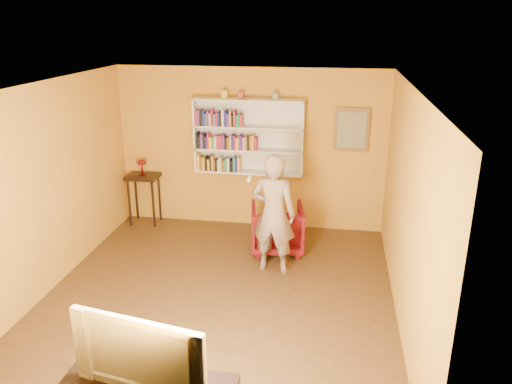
% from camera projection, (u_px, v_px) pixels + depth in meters
% --- Properties ---
extents(room_shell, '(5.30, 5.80, 2.88)m').
position_uv_depth(room_shell, '(216.00, 226.00, 6.15)').
color(room_shell, '#3E2A14').
rests_on(room_shell, ground).
extents(bookshelf, '(1.80, 0.29, 1.23)m').
position_uv_depth(bookshelf, '(249.00, 136.00, 8.20)').
color(bookshelf, silver).
rests_on(bookshelf, room_shell).
extents(books_row_lower, '(0.73, 0.19, 0.27)m').
position_uv_depth(books_row_lower, '(218.00, 164.00, 8.33)').
color(books_row_lower, gold).
rests_on(books_row_lower, bookshelf).
extents(books_row_middle, '(1.01, 0.19, 0.26)m').
position_uv_depth(books_row_middle, '(227.00, 142.00, 8.18)').
color(books_row_middle, black).
rests_on(books_row_middle, bookshelf).
extents(books_row_upper, '(0.77, 0.19, 0.27)m').
position_uv_depth(books_row_upper, '(219.00, 119.00, 8.07)').
color(books_row_upper, '#AD1A3A').
rests_on(books_row_upper, bookshelf).
extents(ornament_left, '(0.09, 0.09, 0.13)m').
position_uv_depth(ornament_left, '(225.00, 94.00, 7.97)').
color(ornament_left, gold).
rests_on(ornament_left, bookshelf).
extents(ornament_centre, '(0.08, 0.08, 0.11)m').
position_uv_depth(ornament_centre, '(241.00, 95.00, 7.93)').
color(ornament_centre, maroon).
rests_on(ornament_centre, bookshelf).
extents(ornament_right, '(0.08, 0.08, 0.11)m').
position_uv_depth(ornament_right, '(275.00, 96.00, 7.85)').
color(ornament_right, slate).
rests_on(ornament_right, bookshelf).
extents(framed_painting, '(0.55, 0.05, 0.70)m').
position_uv_depth(framed_painting, '(352.00, 130.00, 7.94)').
color(framed_painting, brown).
rests_on(framed_painting, room_shell).
extents(console_table, '(0.54, 0.41, 0.88)m').
position_uv_depth(console_table, '(143.00, 183.00, 8.61)').
color(console_table, black).
rests_on(console_table, ground).
extents(ruby_lustre, '(0.17, 0.16, 0.27)m').
position_uv_depth(ruby_lustre, '(142.00, 164.00, 8.49)').
color(ruby_lustre, maroon).
rests_on(ruby_lustre, console_table).
extents(armchair, '(0.90, 0.92, 0.73)m').
position_uv_depth(armchair, '(277.00, 228.00, 7.70)').
color(armchair, '#4C050E').
rests_on(armchair, ground).
extents(person, '(0.69, 0.51, 1.73)m').
position_uv_depth(person, '(273.00, 214.00, 6.91)').
color(person, '#796559').
rests_on(person, ground).
extents(game_remote, '(0.04, 0.15, 0.04)m').
position_uv_depth(game_remote, '(249.00, 178.00, 6.58)').
color(game_remote, white).
rests_on(game_remote, person).
extents(television, '(1.20, 0.37, 0.69)m').
position_uv_depth(television, '(146.00, 348.00, 4.10)').
color(television, black).
rests_on(television, tv_cabinet).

